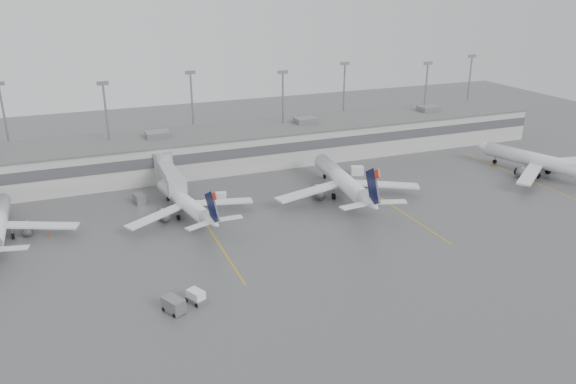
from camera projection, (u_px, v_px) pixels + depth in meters
name	position (u px, v px, depth m)	size (l,w,h in m)	color
ground	(369.00, 276.00, 81.29)	(260.00, 260.00, 0.00)	#4C4C4E
terminal	(246.00, 146.00, 130.15)	(152.00, 17.00, 9.45)	#AAAAA5
light_masts	(238.00, 107.00, 132.38)	(142.40, 8.00, 20.60)	gray
jet_bridge_right	(167.00, 173.00, 112.48)	(4.00, 17.20, 7.00)	#999B9E
stand_markings	(304.00, 215.00, 102.12)	(105.25, 40.00, 0.01)	#D39D0C
jet_mid_left	(186.00, 203.00, 100.55)	(23.77, 26.90, 8.78)	white
jet_mid_right	(344.00, 181.00, 109.66)	(29.37, 33.08, 10.71)	white
jet_far_right	(542.00, 161.00, 121.85)	(27.50, 31.32, 10.46)	white
baggage_tug	(196.00, 298.00, 74.38)	(2.73, 3.20, 1.76)	white
baggage_cart	(174.00, 305.00, 72.10)	(2.95, 3.52, 1.97)	slate
gse_uld_b	(221.00, 196.00, 109.06)	(2.15, 1.43, 1.52)	white
gse_uld_c	(357.00, 171.00, 123.16)	(2.68, 1.79, 1.90)	white
gse_loader	(139.00, 199.00, 107.44)	(1.83, 2.93, 1.83)	slate
cone_a	(49.00, 233.00, 94.06)	(0.44, 0.44, 0.70)	#FB4C05
cone_b	(174.00, 202.00, 107.59)	(0.42, 0.42, 0.67)	#FB4C05
cone_c	(377.00, 181.00, 118.70)	(0.41, 0.41, 0.65)	#FB4C05
cone_d	(492.00, 163.00, 130.22)	(0.47, 0.47, 0.74)	#FB4C05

